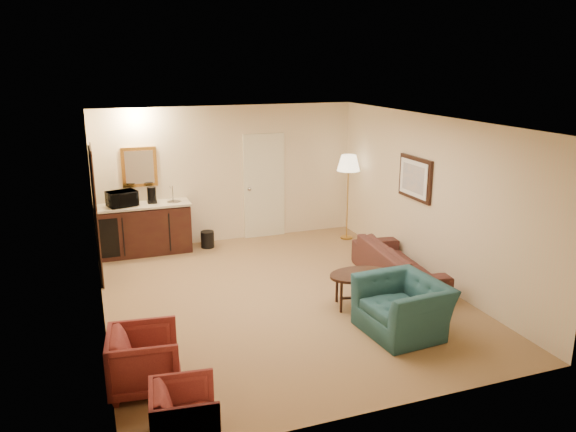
% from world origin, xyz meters
% --- Properties ---
extents(ground, '(6.00, 6.00, 0.00)m').
position_xyz_m(ground, '(0.00, 0.00, 0.00)').
color(ground, '#9B744F').
rests_on(ground, ground).
extents(room_walls, '(5.02, 6.01, 2.61)m').
position_xyz_m(room_walls, '(-0.10, 0.77, 1.72)').
color(room_walls, beige).
rests_on(room_walls, ground).
extents(wetbar_cabinet, '(1.64, 0.58, 0.92)m').
position_xyz_m(wetbar_cabinet, '(-1.65, 2.72, 0.46)').
color(wetbar_cabinet, black).
rests_on(wetbar_cabinet, ground).
extents(sofa, '(0.79, 2.08, 0.79)m').
position_xyz_m(sofa, '(1.95, -0.06, 0.40)').
color(sofa, black).
rests_on(sofa, ground).
extents(teal_armchair, '(0.78, 1.13, 0.94)m').
position_xyz_m(teal_armchair, '(1.11, -1.59, 0.47)').
color(teal_armchair, '#1D4A4A').
rests_on(teal_armchair, ground).
extents(rose_chair_near, '(0.75, 0.79, 0.74)m').
position_xyz_m(rose_chair_near, '(-2.15, -1.79, 0.37)').
color(rose_chair_near, maroon).
rests_on(rose_chair_near, ground).
extents(rose_chair_far, '(0.63, 0.66, 0.62)m').
position_xyz_m(rose_chair_far, '(-1.90, -2.80, 0.31)').
color(rose_chair_far, maroon).
rests_on(rose_chair_far, ground).
extents(coffee_table, '(1.00, 0.80, 0.50)m').
position_xyz_m(coffee_table, '(0.94, -0.69, 0.25)').
color(coffee_table, black).
rests_on(coffee_table, ground).
extents(floor_lamp, '(0.53, 0.53, 1.67)m').
position_xyz_m(floor_lamp, '(2.18, 2.26, 0.84)').
color(floor_lamp, '#B78E3D').
rests_on(floor_lamp, ground).
extents(waste_bin, '(0.29, 0.29, 0.31)m').
position_xyz_m(waste_bin, '(-0.53, 2.65, 0.16)').
color(waste_bin, black).
rests_on(waste_bin, ground).
extents(microwave, '(0.55, 0.41, 0.34)m').
position_xyz_m(microwave, '(-2.01, 2.69, 1.09)').
color(microwave, black).
rests_on(microwave, wetbar_cabinet).
extents(coffee_maker, '(0.16, 0.16, 0.30)m').
position_xyz_m(coffee_maker, '(-1.49, 2.74, 1.07)').
color(coffee_maker, black).
rests_on(coffee_maker, wetbar_cabinet).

